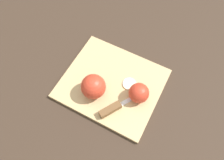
% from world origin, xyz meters
% --- Properties ---
extents(ground_plane, '(4.00, 4.00, 0.00)m').
position_xyz_m(ground_plane, '(0.00, 0.00, 0.00)').
color(ground_plane, '#38281E').
extents(cutting_board, '(0.34, 0.30, 0.01)m').
position_xyz_m(cutting_board, '(0.00, 0.00, 0.01)').
color(cutting_board, tan).
rests_on(cutting_board, ground_plane).
extents(apple_half_left, '(0.08, 0.08, 0.08)m').
position_xyz_m(apple_half_left, '(-0.04, -0.06, 0.06)').
color(apple_half_left, red).
rests_on(apple_half_left, cutting_board).
extents(apple_half_right, '(0.07, 0.07, 0.07)m').
position_xyz_m(apple_half_right, '(0.10, -0.01, 0.05)').
color(apple_half_right, red).
rests_on(apple_half_right, cutting_board).
extents(knife, '(0.10, 0.15, 0.02)m').
position_xyz_m(knife, '(0.05, -0.09, 0.02)').
color(knife, silver).
rests_on(knife, cutting_board).
extents(apple_slice, '(0.05, 0.05, 0.00)m').
position_xyz_m(apple_slice, '(0.06, 0.02, 0.02)').
color(apple_slice, beige).
rests_on(apple_slice, cutting_board).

